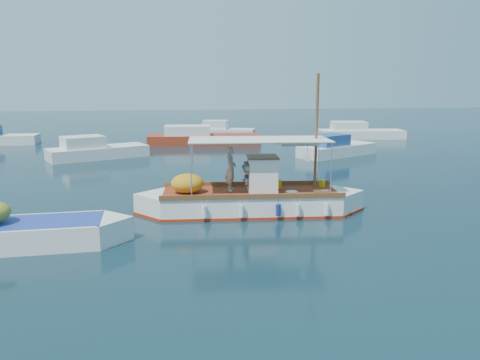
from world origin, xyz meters
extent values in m
plane|color=black|center=(0.00, 0.00, 0.00)|extent=(160.00, 160.00, 0.00)
cube|color=white|center=(0.06, 0.69, 0.33)|extent=(7.18, 2.95, 1.03)
cube|color=white|center=(-3.42, 1.01, 0.33)|extent=(2.33, 2.33, 1.03)
cube|color=white|center=(3.55, 0.38, 0.33)|extent=(2.33, 2.33, 1.03)
cube|color=#A2270F|center=(0.06, 0.69, 0.02)|extent=(7.28, 3.03, 0.17)
cube|color=maroon|center=(0.06, 0.69, 0.82)|extent=(7.16, 2.77, 0.06)
cube|color=brown|center=(0.17, 1.87, 0.93)|extent=(7.07, 0.73, 0.19)
cube|color=brown|center=(-0.04, -0.48, 0.93)|extent=(7.07, 0.73, 0.19)
cube|color=white|center=(0.53, 0.65, 1.54)|extent=(1.22, 1.31, 1.40)
cube|color=brown|center=(0.53, 0.65, 2.27)|extent=(1.33, 1.41, 0.06)
cylinder|color=slate|center=(-0.10, 0.41, 1.82)|extent=(0.25, 0.48, 0.47)
cylinder|color=slate|center=(-0.05, 1.00, 1.82)|extent=(0.25, 0.48, 0.47)
cylinder|color=slate|center=(-0.08, 0.71, 1.31)|extent=(0.25, 0.48, 0.47)
cylinder|color=brown|center=(2.67, 0.46, 3.17)|extent=(0.12, 0.12, 4.66)
cylinder|color=brown|center=(1.92, 0.53, 2.80)|extent=(1.68, 0.23, 0.07)
cylinder|color=silver|center=(-2.17, 1.93, 1.89)|extent=(0.04, 0.04, 2.10)
cylinder|color=silver|center=(-2.35, -0.12, 1.89)|extent=(0.04, 0.04, 2.10)
cylinder|color=silver|center=(3.13, 1.45, 1.89)|extent=(0.04, 0.04, 2.10)
cylinder|color=silver|center=(2.94, -0.60, 1.89)|extent=(0.04, 0.04, 2.10)
cube|color=silver|center=(0.39, 0.67, 2.96)|extent=(5.68, 2.72, 0.04)
ellipsoid|color=gold|center=(-2.44, 0.92, 1.23)|extent=(1.40, 1.22, 0.78)
cube|color=gold|center=(1.32, 1.10, 1.03)|extent=(0.25, 0.19, 0.37)
cylinder|color=gold|center=(3.19, 1.07, 1.00)|extent=(0.30, 0.30, 0.32)
cube|color=brown|center=(2.82, 0.07, 0.90)|extent=(0.64, 0.47, 0.11)
cylinder|color=#B2B2B2|center=(1.60, 0.04, 0.90)|extent=(0.51, 0.51, 0.11)
cylinder|color=white|center=(2.02, -0.47, 2.36)|extent=(0.28, 0.05, 0.28)
cylinder|color=white|center=(-1.91, -0.44, 0.42)|extent=(0.20, 0.20, 0.45)
cylinder|color=navy|center=(0.88, -0.69, 0.42)|extent=(0.20, 0.20, 0.45)
cylinder|color=white|center=(2.73, -0.86, 0.42)|extent=(0.20, 0.20, 0.45)
imported|color=#B4A595|center=(-0.69, 1.06, 1.75)|extent=(0.60, 0.75, 1.80)
cube|color=white|center=(-7.99, -2.09, 0.28)|extent=(5.23, 2.19, 1.01)
cube|color=white|center=(-5.40, -2.01, 0.28)|extent=(2.02, 2.02, 1.01)
cube|color=#21399A|center=(-7.99, -2.09, 0.76)|extent=(5.23, 1.96, 0.06)
cube|color=silver|center=(-7.87, 16.42, 0.30)|extent=(7.10, 4.93, 1.00)
cube|color=silver|center=(-8.79, 16.01, 1.20)|extent=(3.28, 2.96, 0.80)
cube|color=maroon|center=(0.19, 23.27, 0.30)|extent=(9.78, 3.38, 1.00)
cube|color=silver|center=(-1.25, 23.36, 1.20)|extent=(3.99, 2.61, 0.80)
cube|color=silver|center=(9.16, 14.84, 0.30)|extent=(6.61, 4.95, 1.00)
cube|color=#294C89|center=(8.32, 14.38, 1.20)|extent=(3.11, 2.85, 0.80)
cube|color=silver|center=(15.47, 25.16, 0.30)|extent=(8.27, 3.78, 1.00)
cube|color=silver|center=(14.29, 25.34, 1.20)|extent=(3.49, 2.67, 0.80)
cube|color=silver|center=(2.68, 28.57, 0.30)|extent=(6.25, 3.84, 1.00)
cube|color=silver|center=(1.84, 28.87, 1.20)|extent=(2.80, 2.39, 0.80)
camera|label=1|loc=(-3.34, -17.31, 5.08)|focal=35.00mm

